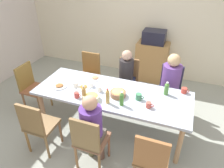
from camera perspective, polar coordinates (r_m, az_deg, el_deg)
The scene contains 31 objects.
ground_plane at distance 3.67m, azimuth 0.00°, elevation -11.77°, with size 7.10×7.10×0.00m, color #9AA095.
wall_back at distance 4.95m, azimuth 9.42°, elevation 16.89°, with size 6.15×0.12×2.60m, color beige.
dining_table at distance 3.25m, azimuth 0.00°, elevation -3.29°, with size 2.41×0.90×0.73m.
chair_0 at distance 4.26m, azimuth -6.21°, elevation 3.23°, with size 0.40×0.40×0.90m.
chair_1 at distance 2.61m, azimuth 10.74°, elevation -19.32°, with size 0.40×0.40×0.90m.
chair_2 at distance 4.00m, azimuth 4.18°, elevation 1.33°, with size 0.40×0.40×0.90m.
person_2 at distance 3.84m, azimuth 3.85°, elevation 2.69°, with size 0.30×0.30×1.13m.
chair_3 at distance 3.89m, azimuth 15.54°, elevation -0.81°, with size 0.40×0.40×0.90m.
person_3 at distance 3.71m, azimuth 15.82°, elevation 1.20°, with size 0.32×0.32×1.18m.
chair_4 at distance 4.08m, azimuth -21.31°, elevation -0.31°, with size 0.40×0.40×0.90m.
chair_5 at distance 3.14m, azimuth -19.73°, elevation -10.47°, with size 0.40×0.40×0.90m.
chair_6 at distance 2.77m, azimuth -6.23°, elevation -14.99°, with size 0.40×0.40×0.90m.
person_6 at distance 2.72m, azimuth -5.57°, elevation -11.23°, with size 0.30×0.30×1.14m.
plate_0 at distance 3.45m, azimuth -14.22°, elevation -0.54°, with size 0.22×0.22×0.04m.
plate_1 at distance 3.57m, azimuth -4.63°, elevation 1.62°, with size 0.21×0.21×0.04m.
plate_2 at distance 3.34m, azimuth -7.77°, elevation -0.89°, with size 0.21×0.21×0.04m.
bowl_0 at distance 3.11m, azimuth 1.67°, elevation -2.55°, with size 0.24×0.24×0.10m.
bowl_1 at distance 3.04m, azimuth -5.75°, elevation -3.59°, with size 0.25×0.25×0.09m.
cup_0 at distance 3.12m, azimuth -9.64°, elevation -2.98°, with size 0.11×0.07×0.09m.
cup_1 at distance 3.37m, azimuth -9.95°, elevation -0.20°, with size 0.11×0.08×0.08m.
cup_2 at distance 3.06m, azimuth 7.34°, elevation -3.47°, with size 0.12×0.09×0.10m.
cup_3 at distance 2.93m, azimuth 10.05°, elevation -5.69°, with size 0.11×0.07×0.08m.
cup_4 at distance 3.21m, azimuth -3.50°, elevation -1.43°, with size 0.11×0.07×0.09m.
cup_5 at distance 3.35m, azimuth -5.66°, elevation -0.14°, with size 0.11×0.07×0.08m.
cup_6 at distance 3.37m, azimuth 19.19°, elevation -1.69°, with size 0.12×0.08×0.08m.
bottle_0 at distance 3.22m, azimuth 14.72°, elevation -1.25°, with size 0.07×0.07×0.21m.
bottle_1 at distance 3.03m, azimuth -7.72°, elevation -2.45°, with size 0.06×0.06×0.23m.
bottle_2 at distance 2.90m, azimuth 2.67°, elevation -4.08°, with size 0.06×0.06×0.22m.
bottle_3 at distance 2.93m, azimuth -1.22°, elevation -3.41°, with size 0.06×0.06×0.24m.
side_cabinet at distance 4.91m, azimuth 10.79°, elevation 6.06°, with size 0.70×0.44×0.90m, color #B2844C.
microwave at distance 4.70m, azimuth 11.51°, elevation 12.57°, with size 0.48×0.36×0.28m, color #202132.
Camera 1 is at (0.94, -2.50, 2.52)m, focal length 33.34 mm.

